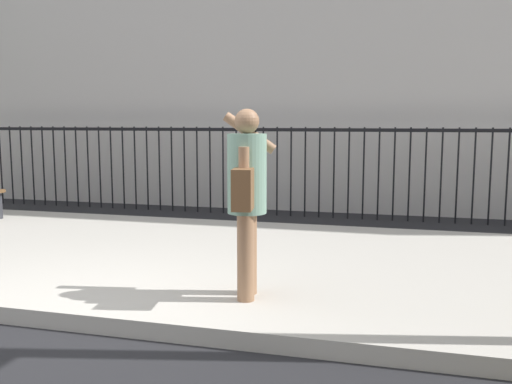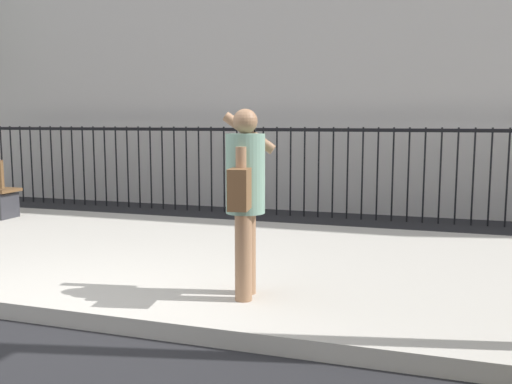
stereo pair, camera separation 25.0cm
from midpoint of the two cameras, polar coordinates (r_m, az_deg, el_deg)
name	(u,v)px [view 1 (the left image)]	position (r m, az deg, el deg)	size (l,w,h in m)	color
ground_plane	(69,332)	(4.91, -20.18, -13.38)	(60.00, 60.00, 0.00)	black
sidewalk	(176,258)	(6.71, -9.29, -6.78)	(28.00, 4.40, 0.15)	#B2ADA3
iron_fence	(256,159)	(10.02, -0.67, 3.42)	(12.03, 0.04, 1.60)	black
pedestrian_on_phone	(247,190)	(4.76, -2.47, 0.21)	(0.49, 0.69, 1.65)	#936B4C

